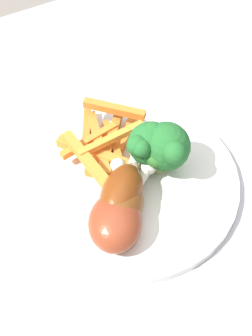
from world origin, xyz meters
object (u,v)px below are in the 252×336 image
at_px(broccoli_floret_front, 150,145).
at_px(chicken_drumstick_extra, 122,208).
at_px(dining_table, 119,216).
at_px(chicken_drumstick_near, 115,219).
at_px(broccoli_floret_back, 162,148).
at_px(carrot_fries_pile, 103,143).
at_px(chicken_drumstick_far, 122,192).
at_px(dinner_plate, 126,181).
at_px(broccoli_floret_middle, 164,145).

xyz_separation_m(broccoli_floret_front, chicken_drumstick_extra, (-0.07, -0.05, -0.02)).
relative_size(dining_table, chicken_drumstick_near, 9.33).
height_order(broccoli_floret_back, carrot_fries_pile, broccoli_floret_back).
bearing_deg(dining_table, chicken_drumstick_far, -114.09).
bearing_deg(broccoli_floret_front, broccoli_floret_back, -45.98).
bearing_deg(carrot_fries_pile, broccoli_floret_back, -51.42).
bearing_deg(chicken_drumstick_near, dinner_plate, 50.50).
distance_m(dinner_plate, broccoli_floret_middle, 0.07).
relative_size(broccoli_floret_back, carrot_fries_pile, 0.45).
relative_size(broccoli_floret_middle, broccoli_floret_back, 1.11).
bearing_deg(broccoli_floret_middle, carrot_fries_pile, 130.77).
bearing_deg(chicken_drumstick_extra, chicken_drumstick_near, -145.97).
height_order(broccoli_floret_back, chicken_drumstick_extra, broccoli_floret_back).
distance_m(carrot_fries_pile, chicken_drumstick_near, 0.11).
relative_size(dinner_plate, broccoli_floret_middle, 3.89).
xyz_separation_m(broccoli_floret_front, chicken_drumstick_far, (-0.05, -0.03, -0.02)).
xyz_separation_m(broccoli_floret_middle, chicken_drumstick_near, (-0.09, -0.05, -0.02)).
bearing_deg(chicken_drumstick_extra, dining_table, 63.67).
relative_size(broccoli_floret_front, carrot_fries_pile, 0.47).
bearing_deg(dinner_plate, broccoli_floret_middle, -10.11).
distance_m(broccoli_floret_front, broccoli_floret_middle, 0.02).
bearing_deg(dining_table, broccoli_floret_back, -40.36).
bearing_deg(dining_table, chicken_drumstick_extra, -116.33).
bearing_deg(broccoli_floret_back, broccoli_floret_front, 134.02).
bearing_deg(dinner_plate, broccoli_floret_front, 2.93).
relative_size(broccoli_floret_front, broccoli_floret_middle, 0.95).
bearing_deg(dinner_plate, chicken_drumstick_extra, -125.18).
bearing_deg(chicken_drumstick_near, chicken_drumstick_far, 47.28).
relative_size(chicken_drumstick_far, chicken_drumstick_extra, 0.97).
height_order(broccoli_floret_front, chicken_drumstick_far, broccoli_floret_front).
bearing_deg(chicken_drumstick_far, dinner_plate, 53.57).
height_order(dining_table, chicken_drumstick_extra, chicken_drumstick_extra).
distance_m(dinner_plate, carrot_fries_pile, 0.06).
distance_m(dining_table, carrot_fries_pile, 0.14).
height_order(dinner_plate, carrot_fries_pile, carrot_fries_pile).
xyz_separation_m(broccoli_floret_middle, chicken_drumstick_far, (-0.07, -0.02, -0.02)).
relative_size(broccoli_floret_back, chicken_drumstick_far, 0.56).
bearing_deg(chicken_drumstick_near, carrot_fries_pile, 68.49).
relative_size(dinner_plate, chicken_drumstick_extra, 2.34).
bearing_deg(broccoli_floret_middle, chicken_drumstick_far, -162.77).
distance_m(dinner_plate, chicken_drumstick_near, 0.08).
xyz_separation_m(carrot_fries_pile, chicken_drumstick_far, (-0.02, -0.08, 0.01)).
bearing_deg(broccoli_floret_middle, broccoli_floret_front, 143.46).
relative_size(broccoli_floret_back, chicken_drumstick_extra, 0.54).
relative_size(broccoli_floret_middle, chicken_drumstick_far, 0.62).
xyz_separation_m(chicken_drumstick_near, chicken_drumstick_extra, (0.01, 0.01, 0.00)).
height_order(dining_table, dinner_plate, dinner_plate).
bearing_deg(chicken_drumstick_near, broccoli_floret_front, 35.89).
bearing_deg(broccoli_floret_middle, broccoli_floret_back, -175.38).
bearing_deg(broccoli_floret_front, chicken_drumstick_extra, -143.76).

